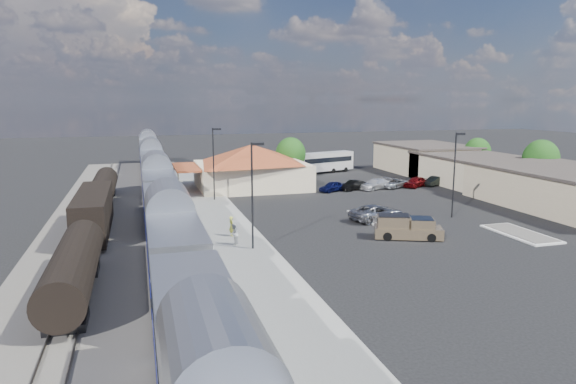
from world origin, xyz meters
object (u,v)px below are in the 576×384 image
object	(u,v)px
station_depot	(251,166)
pickup_truck	(408,228)
suv	(377,213)
coach_bus	(325,161)

from	to	relation	value
station_depot	pickup_truck	xyz separation A→B (m)	(7.84, -30.25, -2.15)
suv	coach_bus	size ratio (longest dim) A/B	0.54
suv	coach_bus	xyz separation A→B (m)	(7.04, 34.74, 1.17)
station_depot	pickup_truck	size ratio (longest dim) A/B	2.89
pickup_truck	coach_bus	size ratio (longest dim) A/B	0.57
pickup_truck	suv	size ratio (longest dim) A/B	1.06
suv	station_depot	bearing A→B (deg)	7.04
coach_bus	pickup_truck	bearing A→B (deg)	152.80
pickup_truck	suv	bearing A→B (deg)	19.06
station_depot	suv	bearing A→B (deg)	-70.27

